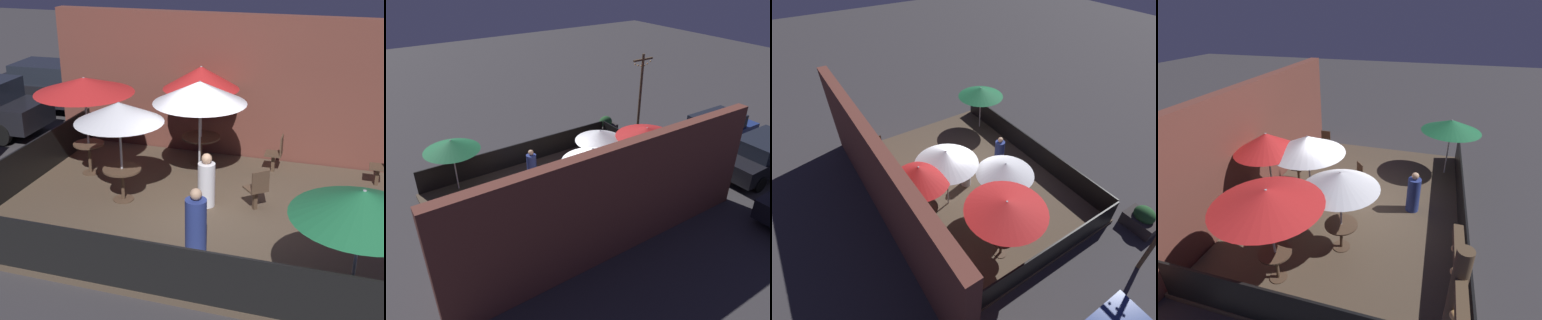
# 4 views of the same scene
# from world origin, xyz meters

# --- Properties ---
(ground_plane) EXTENTS (60.00, 60.00, 0.00)m
(ground_plane) POSITION_xyz_m (0.00, 0.00, 0.00)
(ground_plane) COLOR #383538
(patio_deck) EXTENTS (8.78, 6.20, 0.12)m
(patio_deck) POSITION_xyz_m (0.00, 0.00, 0.06)
(patio_deck) COLOR brown
(patio_deck) RESTS_ON ground_plane
(building_wall) EXTENTS (10.38, 0.36, 3.71)m
(building_wall) POSITION_xyz_m (0.00, 3.33, 1.86)
(building_wall) COLOR brown
(building_wall) RESTS_ON ground_plane
(fence_front) EXTENTS (8.58, 0.05, 0.95)m
(fence_front) POSITION_xyz_m (0.00, -3.05, 0.59)
(fence_front) COLOR black
(fence_front) RESTS_ON patio_deck
(fence_side_left) EXTENTS (0.05, 6.00, 0.95)m
(fence_side_left) POSITION_xyz_m (-4.34, 0.00, 0.59)
(fence_side_left) COLOR black
(fence_side_left) RESTS_ON patio_deck
(patio_umbrella_0) EXTENTS (1.86, 1.86, 2.19)m
(patio_umbrella_0) POSITION_xyz_m (-1.94, -0.12, 2.10)
(patio_umbrella_0) COLOR #B2B2B7
(patio_umbrella_0) RESTS_ON patio_deck
(patio_umbrella_1) EXTENTS (1.84, 1.84, 2.47)m
(patio_umbrella_1) POSITION_xyz_m (-0.92, 2.34, 2.32)
(patio_umbrella_1) COLOR #B2B2B7
(patio_umbrella_1) RESTS_ON patio_deck
(patio_umbrella_2) EXTENTS (2.30, 2.30, 2.36)m
(patio_umbrella_2) POSITION_xyz_m (-3.29, 0.96, 2.29)
(patio_umbrella_2) COLOR #B2B2B7
(patio_umbrella_2) RESTS_ON patio_deck
(patio_umbrella_3) EXTENTS (2.09, 2.09, 2.40)m
(patio_umbrella_3) POSITION_xyz_m (-0.63, 1.25, 2.27)
(patio_umbrella_3) COLOR #B2B2B7
(patio_umbrella_3) RESTS_ON patio_deck
(patio_umbrella_4) EXTENTS (2.05, 2.05, 2.07)m
(patio_umbrella_4) POSITION_xyz_m (2.89, -2.62, 1.98)
(patio_umbrella_4) COLOR #B2B2B7
(patio_umbrella_4) RESTS_ON patio_deck
(dining_table_0) EXTENTS (0.82, 0.82, 0.73)m
(dining_table_0) POSITION_xyz_m (-1.94, -0.12, 0.70)
(dining_table_0) COLOR #4C3828
(dining_table_0) RESTS_ON patio_deck
(dining_table_1) EXTENTS (0.95, 0.95, 0.72)m
(dining_table_1) POSITION_xyz_m (-0.92, 2.34, 0.69)
(dining_table_1) COLOR #4C3828
(dining_table_1) RESTS_ON patio_deck
(dining_table_2) EXTENTS (0.73, 0.73, 0.77)m
(dining_table_2) POSITION_xyz_m (-3.29, 0.96, 0.72)
(dining_table_2) COLOR #4C3828
(dining_table_2) RESTS_ON patio_deck
(patio_chair_0) EXTENTS (0.56, 0.56, 0.93)m
(patio_chair_0) POSITION_xyz_m (0.91, 0.25, 0.63)
(patio_chair_0) COLOR #4C3828
(patio_chair_0) RESTS_ON patio_deck
(patio_chair_1) EXTENTS (0.40, 0.40, 0.91)m
(patio_chair_1) POSITION_xyz_m (3.37, 2.30, 0.61)
(patio_chair_1) COLOR #4C3828
(patio_chair_1) RESTS_ON patio_deck
(patio_chair_2) EXTENTS (0.41, 0.41, 0.92)m
(patio_chair_2) POSITION_xyz_m (0.96, 2.39, 0.62)
(patio_chair_2) COLOR #4C3828
(patio_chair_2) RESTS_ON patio_deck
(patron_0) EXTENTS (0.54, 0.54, 1.28)m
(patron_0) POSITION_xyz_m (0.19, -1.69, 0.69)
(patron_0) COLOR navy
(patron_0) RESTS_ON patio_deck
(patron_1) EXTENTS (0.37, 0.37, 1.18)m
(patron_1) POSITION_xyz_m (-0.15, 0.17, 0.64)
(patron_1) COLOR silver
(patron_1) RESTS_ON patio_deck
(planter_box) EXTENTS (1.06, 0.74, 0.93)m
(planter_box) POSITION_xyz_m (-4.99, -3.67, 0.39)
(planter_box) COLOR #332D2D
(planter_box) RESTS_ON ground_plane
(light_post) EXTENTS (1.10, 0.12, 4.16)m
(light_post) POSITION_xyz_m (-5.89, -2.30, 2.32)
(light_post) COLOR brown
(light_post) RESTS_ON ground_plane
(parked_car_0) EXTENTS (4.21, 1.80, 1.62)m
(parked_car_0) POSITION_xyz_m (-8.27, 0.36, 0.85)
(parked_car_0) COLOR navy
(parked_car_0) RESTS_ON ground_plane
(parked_car_1) EXTENTS (4.18, 1.84, 1.62)m
(parked_car_1) POSITION_xyz_m (-8.00, 2.96, 0.84)
(parked_car_1) COLOR black
(parked_car_1) RESTS_ON ground_plane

